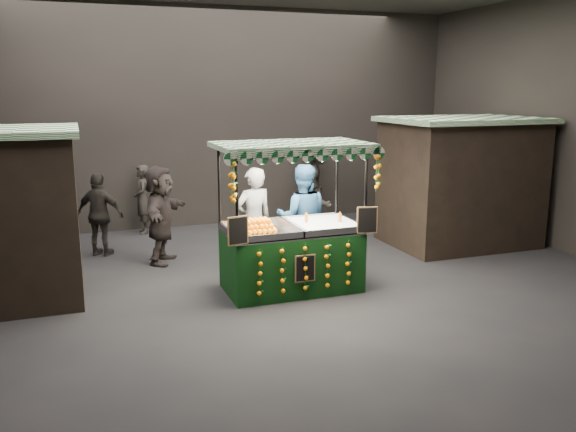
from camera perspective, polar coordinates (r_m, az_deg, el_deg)
name	(u,v)px	position (r m, az deg, el deg)	size (l,w,h in m)	color
ground	(281,289)	(9.63, -0.69, -7.02)	(12.00, 12.00, 0.00)	black
market_hall	(280,74)	(9.10, -0.75, 13.53)	(12.10, 10.10, 5.05)	black
neighbour_stall_right	(460,181)	(12.63, 16.21, 3.24)	(3.00, 2.20, 2.60)	black
juice_stall	(293,246)	(9.39, 0.44, -2.86)	(2.43, 1.43, 2.36)	black
vendor_grey	(254,221)	(10.23, -3.31, -0.48)	(0.75, 0.56, 1.86)	slate
vendor_blue	(302,218)	(10.40, 1.37, -0.16)	(1.10, 0.98, 1.89)	#285280
shopper_0	(28,235)	(10.76, -23.76, -1.73)	(0.63, 0.48, 1.55)	black
shopper_1	(313,208)	(12.08, 2.41, 0.81)	(0.92, 0.82, 1.57)	black
shopper_2	(100,214)	(11.88, -17.63, 0.15)	(1.01, 0.84, 1.61)	#282521
shopper_3	(317,182)	(14.21, 2.84, 3.25)	(1.18, 1.43, 1.92)	black
shopper_5	(447,196)	(13.19, 15.09, 1.90)	(1.42, 1.68, 1.81)	#292322
shopper_6	(142,199)	(13.48, -13.83, 1.56)	(0.39, 0.57, 1.52)	#2A2622
shopper_7	(161,215)	(11.08, -12.14, 0.12)	(1.19, 1.75, 1.81)	#2A2322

